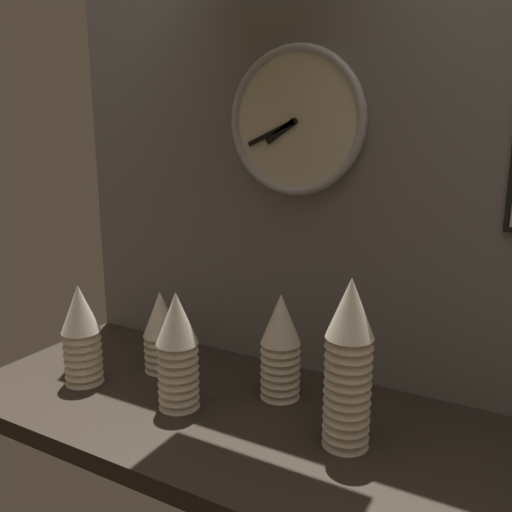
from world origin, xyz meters
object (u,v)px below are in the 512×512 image
(cup_stack_center, at_px, (281,346))
(wall_clock, at_px, (295,122))
(cup_stack_center_left, at_px, (177,350))
(cup_stack_center_right, at_px, (348,364))
(cup_stack_far_left, at_px, (81,334))
(cup_stack_left, at_px, (161,331))

(cup_stack_center, relative_size, wall_clock, 0.72)
(cup_stack_center_left, relative_size, wall_clock, 0.77)
(cup_stack_center_left, distance_m, cup_stack_center_right, 0.37)
(cup_stack_center_left, relative_size, cup_stack_far_left, 1.08)
(cup_stack_far_left, xyz_separation_m, cup_stack_center, (0.44, 0.17, 0.00))
(cup_stack_center_right, xyz_separation_m, wall_clock, (-0.23, 0.25, 0.44))
(cup_stack_center_left, height_order, wall_clock, wall_clock)
(cup_stack_center_left, bearing_deg, cup_stack_center, 40.97)
(cup_stack_left, relative_size, wall_clock, 0.61)
(cup_stack_far_left, bearing_deg, cup_stack_center_left, 3.83)
(cup_stack_left, xyz_separation_m, cup_stack_center, (0.32, 0.02, 0.02))
(cup_stack_center_right, bearing_deg, wall_clock, 133.07)
(cup_stack_center_left, bearing_deg, cup_stack_left, 139.35)
(cup_stack_center_left, xyz_separation_m, cup_stack_center, (0.17, 0.15, -0.01))
(cup_stack_left, height_order, cup_stack_center_left, cup_stack_center_left)
(cup_stack_center_left, bearing_deg, cup_stack_far_left, -176.17)
(cup_stack_center_right, bearing_deg, cup_stack_center, 150.65)
(cup_stack_left, bearing_deg, cup_stack_center, 3.81)
(cup_stack_center_left, height_order, cup_stack_far_left, cup_stack_center_left)
(cup_stack_far_left, distance_m, cup_stack_center, 0.47)
(wall_clock, bearing_deg, cup_stack_center_right, -46.93)
(cup_stack_left, height_order, wall_clock, wall_clock)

